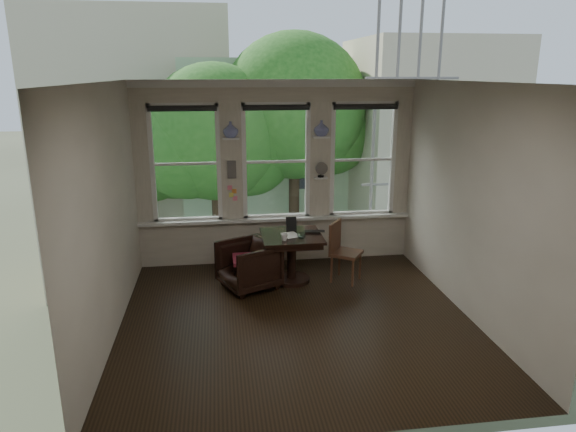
{
  "coord_description": "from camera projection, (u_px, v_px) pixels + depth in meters",
  "views": [
    {
      "loc": [
        -0.94,
        -5.99,
        3.11
      ],
      "look_at": [
        0.01,
        0.9,
        1.15
      ],
      "focal_mm": 32.0,
      "sensor_mm": 36.0,
      "label": 1
    }
  ],
  "objects": [
    {
      "name": "tablet",
      "position": [
        291.0,
        224.0,
        7.87
      ],
      "size": [
        0.16,
        0.08,
        0.22
      ],
      "primitive_type": "cube",
      "rotation": [
        -0.26,
        0.0,
        -0.02
      ],
      "color": "black",
      "rests_on": "table"
    },
    {
      "name": "intercom",
      "position": [
        232.0,
        169.0,
        8.23
      ],
      "size": [
        0.14,
        0.06,
        0.28
      ],
      "primitive_type": "cube",
      "color": "#59544F",
      "rests_on": "ground"
    },
    {
      "name": "wall_front",
      "position": [
        340.0,
        279.0,
        4.13
      ],
      "size": [
        4.5,
        0.0,
        4.5
      ],
      "primitive_type": "plane",
      "rotation": [
        -1.57,
        0.0,
        0.0
      ],
      "color": "beige",
      "rests_on": "ground"
    },
    {
      "name": "desk_fan",
      "position": [
        321.0,
        172.0,
        8.39
      ],
      "size": [
        0.2,
        0.2,
        0.24
      ],
      "primitive_type": null,
      "color": "#59544F",
      "rests_on": "ground"
    },
    {
      "name": "vase_left",
      "position": [
        231.0,
        130.0,
        8.03
      ],
      "size": [
        0.24,
        0.24,
        0.25
      ],
      "primitive_type": "imported",
      "color": "white",
      "rests_on": "shelf_left"
    },
    {
      "name": "ground",
      "position": [
        297.0,
        319.0,
        6.68
      ],
      "size": [
        4.5,
        4.5,
        0.0
      ],
      "primitive_type": "plane",
      "color": "black",
      "rests_on": "ground"
    },
    {
      "name": "shelf_left",
      "position": [
        231.0,
        138.0,
        8.07
      ],
      "size": [
        0.26,
        0.16,
        0.03
      ],
      "primitive_type": "cube",
      "color": "white",
      "rests_on": "ground"
    },
    {
      "name": "window_center",
      "position": [
        276.0,
        162.0,
        8.37
      ],
      "size": [
        1.1,
        0.12,
        1.9
      ],
      "primitive_type": null,
      "color": "white",
      "rests_on": "ground"
    },
    {
      "name": "drinking_glass",
      "position": [
        301.0,
        236.0,
        7.51
      ],
      "size": [
        0.15,
        0.15,
        0.09
      ],
      "primitive_type": "imported",
      "rotation": [
        0.0,
        0.0,
        -0.34
      ],
      "color": "white",
      "rests_on": "table"
    },
    {
      "name": "shelf_right",
      "position": [
        321.0,
        137.0,
        8.26
      ],
      "size": [
        0.26,
        0.16,
        0.03
      ],
      "primitive_type": "cube",
      "color": "white",
      "rests_on": "ground"
    },
    {
      "name": "laptop",
      "position": [
        315.0,
        233.0,
        7.77
      ],
      "size": [
        0.34,
        0.25,
        0.02
      ],
      "primitive_type": "imported",
      "rotation": [
        0.0,
        0.0,
        -0.17
      ],
      "color": "black",
      "rests_on": "table"
    },
    {
      "name": "ceiling",
      "position": [
        298.0,
        82.0,
        5.87
      ],
      "size": [
        4.5,
        4.5,
        0.0
      ],
      "primitive_type": "plane",
      "rotation": [
        3.14,
        0.0,
        0.0
      ],
      "color": "silver",
      "rests_on": "ground"
    },
    {
      "name": "armchair_left",
      "position": [
        248.0,
        265.0,
        7.58
      ],
      "size": [
        1.03,
        1.02,
        0.71
      ],
      "primitive_type": "imported",
      "rotation": [
        0.0,
        0.0,
        -1.12
      ],
      "color": "black",
      "rests_on": "ground"
    },
    {
      "name": "wall_right",
      "position": [
        470.0,
        202.0,
        6.57
      ],
      "size": [
        0.0,
        4.5,
        4.5
      ],
      "primitive_type": "plane",
      "rotation": [
        1.57,
        0.0,
        -1.57
      ],
      "color": "beige",
      "rests_on": "ground"
    },
    {
      "name": "vase_right",
      "position": [
        321.0,
        128.0,
        8.22
      ],
      "size": [
        0.24,
        0.24,
        0.25
      ],
      "primitive_type": "imported",
      "color": "white",
      "rests_on": "shelf_right"
    },
    {
      "name": "side_chair_right",
      "position": [
        346.0,
        253.0,
        7.8
      ],
      "size": [
        0.58,
        0.58,
        0.92
      ],
      "primitive_type": null,
      "rotation": [
        0.0,
        0.0,
        0.98
      ],
      "color": "#422417",
      "rests_on": "ground"
    },
    {
      "name": "table",
      "position": [
        292.0,
        258.0,
        7.81
      ],
      "size": [
        0.9,
        0.9,
        0.75
      ],
      "primitive_type": null,
      "color": "black",
      "rests_on": "ground"
    },
    {
      "name": "sticky_notes",
      "position": [
        232.0,
        191.0,
        8.33
      ],
      "size": [
        0.16,
        0.01,
        0.24
      ],
      "primitive_type": null,
      "color": "pink",
      "rests_on": "ground"
    },
    {
      "name": "window_right",
      "position": [
        362.0,
        160.0,
        8.56
      ],
      "size": [
        1.1,
        0.12,
        1.9
      ],
      "primitive_type": null,
      "color": "white",
      "rests_on": "ground"
    },
    {
      "name": "window_left",
      "position": [
        186.0,
        164.0,
        8.17
      ],
      "size": [
        1.1,
        0.12,
        1.9
      ],
      "primitive_type": null,
      "color": "white",
      "rests_on": "ground"
    },
    {
      "name": "mug",
      "position": [
        284.0,
        237.0,
        7.44
      ],
      "size": [
        0.14,
        0.14,
        0.1
      ],
      "primitive_type": "imported",
      "rotation": [
        0.0,
        0.0,
        0.35
      ],
      "color": "white",
      "rests_on": "table"
    },
    {
      "name": "wall_left",
      "position": [
        107.0,
        215.0,
        5.98
      ],
      "size": [
        0.0,
        4.5,
        4.5
      ],
      "primitive_type": "plane",
      "rotation": [
        1.57,
        0.0,
        1.57
      ],
      "color": "beige",
      "rests_on": "ground"
    },
    {
      "name": "cushion_red",
      "position": [
        248.0,
        259.0,
        7.55
      ],
      "size": [
        0.45,
        0.45,
        0.06
      ],
      "primitive_type": "cube",
      "color": "maroon",
      "rests_on": "armchair_left"
    },
    {
      "name": "papers",
      "position": [
        291.0,
        235.0,
        7.69
      ],
      "size": [
        0.29,
        0.35,
        0.0
      ],
      "primitive_type": "cube",
      "rotation": [
        0.0,
        0.0,
        0.27
      ],
      "color": "silver",
      "rests_on": "table"
    },
    {
      "name": "wall_back",
      "position": [
        276.0,
        174.0,
        8.42
      ],
      "size": [
        4.5,
        0.0,
        4.5
      ],
      "primitive_type": "plane",
      "rotation": [
        1.57,
        0.0,
        0.0
      ],
      "color": "beige",
      "rests_on": "ground"
    }
  ]
}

